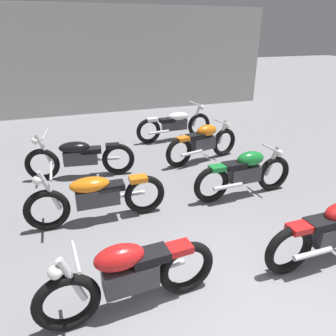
{
  "coord_description": "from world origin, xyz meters",
  "views": [
    {
      "loc": [
        -1.74,
        -1.65,
        2.79
      ],
      "look_at": [
        0.0,
        3.19,
        0.55
      ],
      "focal_mm": 33.92,
      "sensor_mm": 36.0,
      "label": 1
    }
  ],
  "objects": [
    {
      "name": "motorcycle_left_row_0",
      "position": [
        -1.25,
        0.91,
        0.46
      ],
      "size": [
        1.97,
        0.48,
        0.88
      ],
      "color": "black",
      "rests_on": "ground"
    },
    {
      "name": "back_wall",
      "position": [
        0.0,
        10.09,
        1.8
      ],
      "size": [
        12.63,
        0.24,
        3.6
      ],
      "primitive_type": "cube",
      "color": "#B2B2AD",
      "rests_on": "ground"
    },
    {
      "name": "motorcycle_right_row_2",
      "position": [
        1.32,
        4.51,
        0.46
      ],
      "size": [
        1.95,
        0.66,
        0.88
      ],
      "color": "black",
      "rests_on": "ground"
    },
    {
      "name": "motorcycle_left_row_2",
      "position": [
        -1.4,
        4.55,
        0.45
      ],
      "size": [
        2.16,
        0.68,
        0.97
      ],
      "color": "black",
      "rests_on": "ground"
    },
    {
      "name": "motorcycle_left_row_1",
      "position": [
        -1.32,
        2.78,
        0.45
      ],
      "size": [
        2.17,
        0.68,
        0.97
      ],
      "color": "black",
      "rests_on": "ground"
    },
    {
      "name": "motorcycle_right_row_3",
      "position": [
        1.27,
        6.17,
        0.45
      ],
      "size": [
        2.17,
        0.68,
        0.97
      ],
      "color": "black",
      "rests_on": "ground"
    },
    {
      "name": "motorcycle_right_row_1",
      "position": [
        1.29,
        2.73,
        0.46
      ],
      "size": [
        1.97,
        0.48,
        0.88
      ],
      "color": "black",
      "rests_on": "ground"
    },
    {
      "name": "motorcycle_right_row_0",
      "position": [
        1.37,
        0.8,
        0.46
      ],
      "size": [
        1.97,
        0.48,
        0.88
      ],
      "color": "black",
      "rests_on": "ground"
    }
  ]
}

